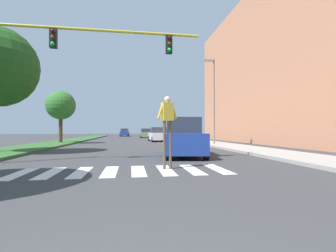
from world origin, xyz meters
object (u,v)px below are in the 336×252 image
object	(u,v)px
street_lamp_right	(213,94)
sedan_far_horizon	(125,133)
sedan_midblock	(158,135)
tree_far	(61,106)
traffic_light_gantry	(52,56)
sedan_distant	(145,133)
pedestrian_performer	(167,120)
suv_crossing	(182,138)

from	to	relation	value
street_lamp_right	sedan_far_horizon	xyz separation A→B (m)	(-8.58, 35.21, -3.78)
street_lamp_right	sedan_midblock	world-z (taller)	street_lamp_right
tree_far	street_lamp_right	bearing A→B (deg)	-19.94
traffic_light_gantry	sedan_far_horizon	world-z (taller)	traffic_light_gantry
tree_far	sedan_midblock	distance (m)	11.24
sedan_distant	traffic_light_gantry	bearing A→B (deg)	-99.66
tree_far	sedan_midblock	bearing A→B (deg)	19.47
tree_far	sedan_distant	size ratio (longest dim) A/B	1.16
traffic_light_gantry	sedan_midblock	distance (m)	20.25
street_lamp_right	sedan_distant	bearing A→B (deg)	100.65
tree_far	traffic_light_gantry	bearing A→B (deg)	-76.07
pedestrian_performer	sedan_distant	bearing A→B (deg)	87.79
traffic_light_gantry	street_lamp_right	distance (m)	14.51
sedan_far_horizon	sedan_midblock	bearing A→B (deg)	-80.13
traffic_light_gantry	sedan_distant	world-z (taller)	traffic_light_gantry
street_lamp_right	traffic_light_gantry	bearing A→B (deg)	-135.74
sedan_distant	sedan_far_horizon	distance (m)	11.73
street_lamp_right	suv_crossing	bearing A→B (deg)	-118.95
street_lamp_right	sedan_midblock	distance (m)	10.33
pedestrian_performer	sedan_far_horizon	xyz separation A→B (m)	(-2.62, 47.60, -0.85)
pedestrian_performer	sedan_distant	xyz separation A→B (m)	(1.41, 36.59, -0.88)
sedan_far_horizon	street_lamp_right	bearing A→B (deg)	-76.30
suv_crossing	sedan_midblock	world-z (taller)	suv_crossing
street_lamp_right	pedestrian_performer	distance (m)	14.06
traffic_light_gantry	pedestrian_performer	size ratio (longest dim) A/B	3.54
street_lamp_right	suv_crossing	xyz separation A→B (m)	(-4.54, -8.20, -3.66)
sedan_midblock	street_lamp_right	bearing A→B (deg)	-65.56
suv_crossing	sedan_distant	distance (m)	32.40
traffic_light_gantry	tree_far	bearing A→B (deg)	103.93
suv_crossing	sedan_distant	xyz separation A→B (m)	(-0.01, 32.40, -0.15)
traffic_light_gantry	suv_crossing	world-z (taller)	traffic_light_gantry
tree_far	sedan_far_horizon	distance (m)	30.73
suv_crossing	pedestrian_performer	bearing A→B (deg)	-108.78
traffic_light_gantry	pedestrian_performer	bearing A→B (deg)	-27.14
sedan_midblock	sedan_far_horizon	world-z (taller)	sedan_far_horizon
pedestrian_performer	sedan_distant	distance (m)	36.63
tree_far	traffic_light_gantry	size ratio (longest dim) A/B	0.58
suv_crossing	sedan_distant	size ratio (longest dim) A/B	1.08
pedestrian_performer	sedan_far_horizon	distance (m)	47.68
pedestrian_performer	sedan_far_horizon	size ratio (longest dim) A/B	0.56
street_lamp_right	sedan_far_horizon	world-z (taller)	street_lamp_right
suv_crossing	street_lamp_right	bearing A→B (deg)	61.05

